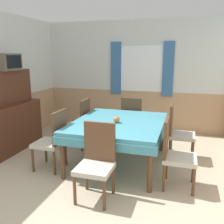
{
  "coord_description": "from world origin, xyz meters",
  "views": [
    {
      "loc": [
        1.27,
        -2.1,
        1.81
      ],
      "look_at": [
        0.12,
        1.73,
        0.89
      ],
      "focal_mm": 40.0,
      "sensor_mm": 36.0,
      "label": 1
    }
  ],
  "objects_px": {
    "chair_right_near": "(175,152)",
    "sideboard": "(9,117)",
    "chair_left_near": "(53,139)",
    "tv": "(8,62)",
    "chair_left_far": "(80,122)",
    "vase": "(116,120)",
    "chair_head_window": "(132,119)",
    "chair_head_near": "(97,160)",
    "chair_right_far": "(178,131)",
    "dining_table": "(119,127)"
  },
  "relations": [
    {
      "from": "vase",
      "to": "tv",
      "type": "bearing_deg",
      "value": 176.31
    },
    {
      "from": "chair_left_far",
      "to": "dining_table",
      "type": "bearing_deg",
      "value": -118.78
    },
    {
      "from": "chair_right_far",
      "to": "chair_head_near",
      "type": "height_order",
      "value": "same"
    },
    {
      "from": "chair_left_far",
      "to": "chair_left_near",
      "type": "relative_size",
      "value": 1.0
    },
    {
      "from": "chair_right_near",
      "to": "chair_head_window",
      "type": "bearing_deg",
      "value": -149.38
    },
    {
      "from": "chair_right_far",
      "to": "sideboard",
      "type": "distance_m",
      "value": 3.14
    },
    {
      "from": "tv",
      "to": "chair_right_near",
      "type": "bearing_deg",
      "value": -10.31
    },
    {
      "from": "tv",
      "to": "vase",
      "type": "height_order",
      "value": "tv"
    },
    {
      "from": "dining_table",
      "to": "chair_left_far",
      "type": "bearing_deg",
      "value": 151.22
    },
    {
      "from": "chair_left_near",
      "to": "tv",
      "type": "relative_size",
      "value": 2.08
    },
    {
      "from": "chair_right_near",
      "to": "chair_left_near",
      "type": "height_order",
      "value": "same"
    },
    {
      "from": "chair_right_near",
      "to": "sideboard",
      "type": "bearing_deg",
      "value": -99.42
    },
    {
      "from": "chair_head_window",
      "to": "tv",
      "type": "relative_size",
      "value": 2.08
    },
    {
      "from": "chair_left_far",
      "to": "sideboard",
      "type": "bearing_deg",
      "value": 112.92
    },
    {
      "from": "chair_right_near",
      "to": "chair_head_window",
      "type": "height_order",
      "value": "same"
    },
    {
      "from": "chair_head_near",
      "to": "chair_head_window",
      "type": "distance_m",
      "value": 2.14
    },
    {
      "from": "chair_head_near",
      "to": "vase",
      "type": "relative_size",
      "value": 9.23
    },
    {
      "from": "chair_left_far",
      "to": "vase",
      "type": "bearing_deg",
      "value": -123.47
    },
    {
      "from": "sideboard",
      "to": "chair_left_near",
      "type": "bearing_deg",
      "value": -22.82
    },
    {
      "from": "tv",
      "to": "chair_left_far",
      "type": "bearing_deg",
      "value": 22.04
    },
    {
      "from": "chair_right_far",
      "to": "vase",
      "type": "distance_m",
      "value": 1.16
    },
    {
      "from": "chair_right_far",
      "to": "sideboard",
      "type": "xyz_separation_m",
      "value": [
        -3.09,
        -0.52,
        0.14
      ]
    },
    {
      "from": "chair_right_far",
      "to": "chair_head_window",
      "type": "distance_m",
      "value": 1.09
    },
    {
      "from": "dining_table",
      "to": "chair_left_near",
      "type": "relative_size",
      "value": 1.79
    },
    {
      "from": "chair_right_near",
      "to": "vase",
      "type": "relative_size",
      "value": 9.23
    },
    {
      "from": "dining_table",
      "to": "sideboard",
      "type": "bearing_deg",
      "value": -179.97
    },
    {
      "from": "chair_head_window",
      "to": "chair_head_near",
      "type": "bearing_deg",
      "value": -90.0
    },
    {
      "from": "chair_left_near",
      "to": "sideboard",
      "type": "height_order",
      "value": "sideboard"
    },
    {
      "from": "chair_head_near",
      "to": "vase",
      "type": "distance_m",
      "value": 1.01
    },
    {
      "from": "chair_right_near",
      "to": "tv",
      "type": "height_order",
      "value": "tv"
    },
    {
      "from": "chair_right_far",
      "to": "chair_head_window",
      "type": "height_order",
      "value": "same"
    },
    {
      "from": "chair_head_window",
      "to": "vase",
      "type": "bearing_deg",
      "value": -90.67
    },
    {
      "from": "chair_right_far",
      "to": "sideboard",
      "type": "bearing_deg",
      "value": -80.53
    },
    {
      "from": "chair_right_far",
      "to": "chair_left_far",
      "type": "height_order",
      "value": "same"
    },
    {
      "from": "dining_table",
      "to": "chair_head_window",
      "type": "distance_m",
      "value": 1.08
    },
    {
      "from": "chair_head_near",
      "to": "chair_right_near",
      "type": "bearing_deg",
      "value": -149.44
    },
    {
      "from": "chair_head_window",
      "to": "chair_right_far",
      "type": "bearing_deg",
      "value": -30.56
    },
    {
      "from": "chair_right_far",
      "to": "chair_head_near",
      "type": "xyz_separation_m",
      "value": [
        -0.94,
        -1.58,
        0.0
      ]
    },
    {
      "from": "chair_left_far",
      "to": "chair_head_window",
      "type": "distance_m",
      "value": 1.09
    },
    {
      "from": "chair_left_near",
      "to": "chair_head_window",
      "type": "distance_m",
      "value": 1.84
    },
    {
      "from": "chair_right_near",
      "to": "sideboard",
      "type": "distance_m",
      "value": 3.14
    },
    {
      "from": "chair_left_near",
      "to": "chair_right_far",
      "type": "bearing_deg",
      "value": -61.22
    },
    {
      "from": "chair_left_far",
      "to": "chair_head_window",
      "type": "xyz_separation_m",
      "value": [
        0.94,
        0.55,
        0.0
      ]
    },
    {
      "from": "chair_right_far",
      "to": "chair_left_near",
      "type": "bearing_deg",
      "value": -61.22
    },
    {
      "from": "chair_right_far",
      "to": "chair_head_near",
      "type": "relative_size",
      "value": 1.0
    },
    {
      "from": "chair_left_far",
      "to": "vase",
      "type": "relative_size",
      "value": 9.23
    },
    {
      "from": "chair_left_near",
      "to": "chair_left_far",
      "type": "bearing_deg",
      "value": 0.0
    },
    {
      "from": "chair_right_far",
      "to": "chair_right_near",
      "type": "height_order",
      "value": "same"
    },
    {
      "from": "chair_head_near",
      "to": "chair_right_far",
      "type": "bearing_deg",
      "value": -120.62
    },
    {
      "from": "dining_table",
      "to": "chair_left_far",
      "type": "xyz_separation_m",
      "value": [
        -0.94,
        0.51,
        -0.13
      ]
    }
  ]
}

